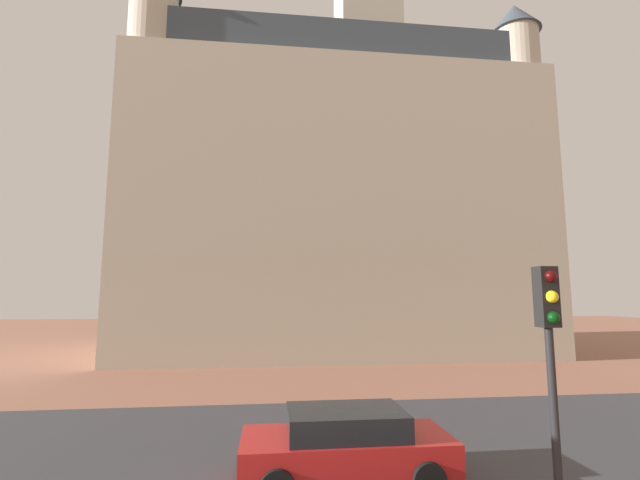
{
  "coord_description": "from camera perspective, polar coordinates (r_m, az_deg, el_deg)",
  "views": [
    {
      "loc": [
        -1.25,
        -2.97,
        3.77
      ],
      "look_at": [
        0.21,
        9.55,
        5.39
      ],
      "focal_mm": 24.12,
      "sensor_mm": 36.0,
      "label": 1
    }
  ],
  "objects": [
    {
      "name": "street_asphalt_strip",
      "position": [
        11.88,
        -0.3,
        -25.79
      ],
      "size": [
        120.0,
        9.0,
        0.0
      ],
      "primitive_type": "cube",
      "color": "#38383D",
      "rests_on": "ground_plane"
    },
    {
      "name": "ground_plane",
      "position": [
        13.57,
        -1.21,
        -23.43
      ],
      "size": [
        120.0,
        120.0,
        0.0
      ],
      "primitive_type": "plane",
      "color": "#93604C"
    },
    {
      "name": "traffic_light_pole",
      "position": [
        7.33,
        28.28,
        -12.86
      ],
      "size": [
        0.28,
        0.34,
        4.19
      ],
      "color": "black",
      "rests_on": "ground_plane"
    },
    {
      "name": "car_red",
      "position": [
        9.86,
        3.45,
        -25.57
      ],
      "size": [
        4.31,
        2.06,
        1.4
      ],
      "color": "red",
      "rests_on": "ground_plane"
    },
    {
      "name": "landmark_building",
      "position": [
        31.19,
        2.09,
        5.79
      ],
      "size": [
        26.4,
        13.83,
        36.21
      ],
      "color": "#B2A893",
      "rests_on": "ground_plane"
    }
  ]
}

